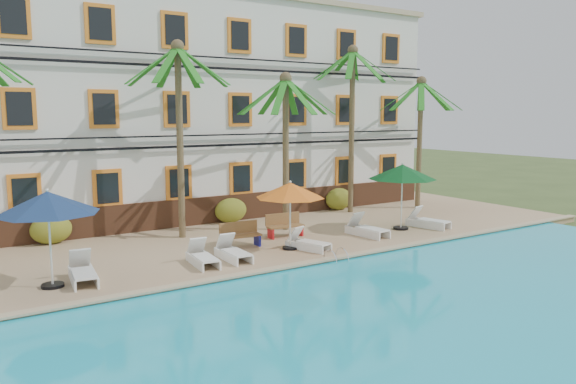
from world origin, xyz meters
TOP-DOWN VIEW (x-y plane):
  - ground at (0.00, 0.00)m, footprint 100.00×100.00m
  - pool_deck at (0.00, 5.00)m, footprint 30.00×12.00m
  - swimming_pool at (0.00, -7.00)m, footprint 26.00×12.00m
  - pool_coping at (0.00, -0.90)m, footprint 30.00×0.35m
  - hotel_building at (0.00, 9.98)m, footprint 25.40×6.44m
  - palm_b at (-2.20, 5.00)m, footprint 4.08×4.08m
  - palm_c at (2.02, 4.03)m, footprint 4.08×4.08m
  - palm_d at (6.96, 5.78)m, footprint 4.08×4.08m
  - palm_e at (10.71, 4.91)m, footprint 4.08×4.08m
  - shrub_left at (-6.73, 6.60)m, footprint 1.50×0.90m
  - shrub_mid at (0.77, 6.60)m, footprint 1.50×0.90m
  - shrub_right at (6.87, 6.60)m, footprint 1.50×0.90m
  - umbrella_blue at (-7.75, 1.00)m, footprint 2.80×2.80m
  - umbrella_red at (0.28, 1.05)m, footprint 2.48×2.48m
  - umbrella_green at (6.09, 1.39)m, footprint 2.82×2.82m
  - lounger_a at (-6.91, 1.06)m, footprint 0.88×1.93m
  - lounger_b at (-3.24, 0.83)m, footprint 0.79×1.79m
  - lounger_c at (-2.12, 0.87)m, footprint 0.66×1.76m
  - lounger_d at (0.77, 0.67)m, footprint 1.09×1.76m
  - lounger_e at (4.05, 1.24)m, footprint 0.85×1.94m
  - lounger_f at (7.33, 1.09)m, footprint 1.08×1.95m
  - bench_left at (-1.08, 2.28)m, footprint 1.53×0.57m
  - bench_right at (1.23, 2.89)m, footprint 1.53×0.60m
  - pool_ladder at (0.77, -1.00)m, footprint 0.54×0.74m

SIDE VIEW (x-z plane):
  - ground at x=0.00m, z-range 0.00..0.00m
  - swimming_pool at x=0.00m, z-range 0.00..0.20m
  - pool_deck at x=0.00m, z-range 0.00..0.25m
  - pool_ladder at x=0.77m, z-range -0.12..0.62m
  - pool_coping at x=0.00m, z-range 0.25..0.31m
  - lounger_d at x=0.77m, z-range 0.11..0.90m
  - lounger_b at x=-3.24m, z-range 0.11..0.93m
  - lounger_c at x=-2.12m, z-range 0.10..0.93m
  - lounger_f at x=7.33m, z-range 0.10..0.97m
  - lounger_a at x=-6.91m, z-range 0.10..0.98m
  - lounger_e at x=4.05m, z-range 0.09..0.98m
  - bench_left at x=-1.08m, z-range 0.26..1.18m
  - bench_right at x=1.23m, z-range 0.26..1.18m
  - shrub_left at x=-6.73m, z-range 0.25..1.35m
  - shrub_mid at x=0.77m, z-range 0.25..1.35m
  - shrub_right at x=6.87m, z-range 0.25..1.35m
  - umbrella_red at x=0.28m, z-range 1.13..3.61m
  - umbrella_blue at x=-7.75m, z-range 1.24..4.04m
  - umbrella_green at x=6.09m, z-range 1.25..4.07m
  - palm_c at x=2.02m, z-range 1.23..7.73m
  - palm_e at x=10.71m, z-range 1.25..7.93m
  - palm_b at x=-2.20m, z-range 1.33..8.92m
  - hotel_building at x=0.00m, z-range 0.26..10.49m
  - palm_d at x=6.96m, z-range 1.37..9.42m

